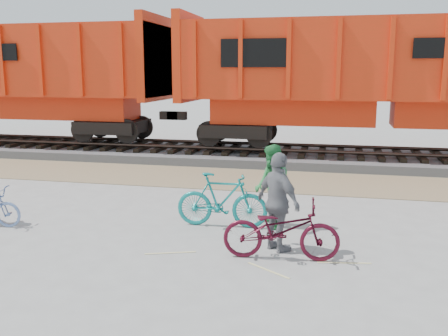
{
  "coord_description": "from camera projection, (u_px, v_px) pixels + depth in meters",
  "views": [
    {
      "loc": [
        1.78,
        -8.75,
        3.16
      ],
      "look_at": [
        -0.55,
        1.5,
        1.12
      ],
      "focal_mm": 40.0,
      "sensor_mm": 36.0,
      "label": 1
    }
  ],
  "objects": [
    {
      "name": "person_man",
      "position": [
        272.0,
        187.0,
        10.14
      ],
      "size": [
        0.93,
        1.02,
        1.71
      ],
      "primitive_type": "imported",
      "rotation": [
        0.0,
        0.0,
        -1.16
      ],
      "color": "#267A3B",
      "rests_on": "ground"
    },
    {
      "name": "ground",
      "position": [
        235.0,
        242.0,
        9.36
      ],
      "size": [
        120.0,
        120.0,
        0.0
      ],
      "primitive_type": "plane",
      "color": "#9E9E99",
      "rests_on": "ground"
    },
    {
      "name": "bicycle_teal",
      "position": [
        222.0,
        200.0,
        10.22
      ],
      "size": [
        1.9,
        0.61,
        1.13
      ],
      "primitive_type": "imported",
      "rotation": [
        0.0,
        0.0,
        1.61
      ],
      "color": "#11827E",
      "rests_on": "ground"
    },
    {
      "name": "bicycle_maroon",
      "position": [
        281.0,
        230.0,
        8.45
      ],
      "size": [
        2.02,
        0.84,
        1.04
      ],
      "primitive_type": "imported",
      "rotation": [
        0.0,
        0.0,
        1.65
      ],
      "color": "#470B1B",
      "rests_on": "ground"
    },
    {
      "name": "gravel_strip",
      "position": [
        272.0,
        181.0,
        14.63
      ],
      "size": [
        120.0,
        3.0,
        0.02
      ],
      "primitive_type": "cube",
      "color": "#9B8160",
      "rests_on": "ground"
    },
    {
      "name": "hopper_car_center",
      "position": [
        386.0,
        76.0,
        16.69
      ],
      "size": [
        14.0,
        3.13,
        4.65
      ],
      "color": "black",
      "rests_on": "track"
    },
    {
      "name": "person_woman",
      "position": [
        278.0,
        202.0,
        8.78
      ],
      "size": [
        1.06,
        1.03,
        1.78
      ],
      "primitive_type": "imported",
      "rotation": [
        0.0,
        0.0,
        2.39
      ],
      "color": "slate",
      "rests_on": "ground"
    },
    {
      "name": "ballast_bed",
      "position": [
        285.0,
        156.0,
        17.95
      ],
      "size": [
        120.0,
        4.0,
        0.3
      ],
      "primitive_type": "cube",
      "color": "slate",
      "rests_on": "ground"
    },
    {
      "name": "track",
      "position": [
        285.0,
        148.0,
        17.89
      ],
      "size": [
        120.0,
        2.6,
        0.24
      ],
      "color": "black",
      "rests_on": "ballast_bed"
    }
  ]
}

